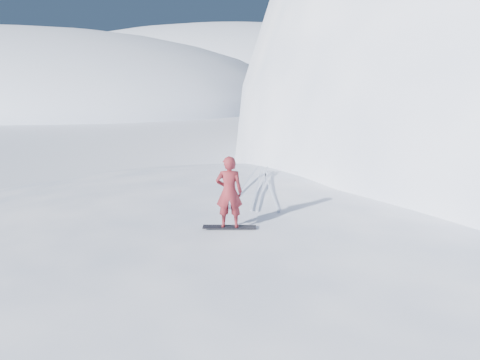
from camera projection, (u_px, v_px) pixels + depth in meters
The scene contains 8 objects.
ground at pixel (270, 343), 10.70m from camera, with size 400.00×400.00×0.00m, color white.
near_ridge at pixel (324, 291), 13.18m from camera, with size 36.00×28.00×4.80m, color white.
far_ridge_c at pixel (222, 89), 123.60m from camera, with size 140.00×90.00×36.00m, color white.
wind_bumps at pixel (268, 298), 12.81m from camera, with size 16.00×14.40×1.00m.
snowboard at pixel (229, 227), 11.82m from camera, with size 1.48×0.28×0.02m, color black.
snowboarder at pixel (229, 192), 11.55m from camera, with size 0.73×0.48×1.99m, color maroon.
vapor_plume at pixel (13, 118), 56.86m from camera, with size 9.70×7.76×6.79m, color white.
board_tracks at pixel (259, 184), 16.04m from camera, with size 2.25×5.98×0.04m.
Camera 1 is at (2.00, -9.08, 6.73)m, focal length 32.00 mm.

